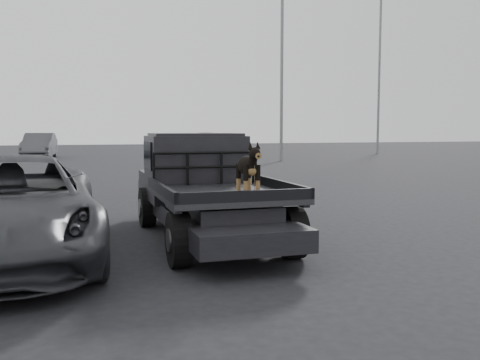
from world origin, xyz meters
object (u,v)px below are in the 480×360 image
object	(u,v)px
flatbed_ute	(208,212)
dog	(248,170)
parked_suv	(8,209)
floodlight_far	(380,39)
distant_car_b	(210,143)
floodlight_mid	(282,23)
distant_car_a	(39,146)

from	to	relation	value
flatbed_ute	dog	world-z (taller)	dog
flatbed_ute	parked_suv	xyz separation A→B (m)	(-3.07, -0.60, 0.29)
dog	floodlight_far	xyz separation A→B (m)	(20.29, 29.16, 7.46)
distant_car_b	parked_suv	bearing A→B (deg)	-124.89
floodlight_mid	floodlight_far	bearing A→B (deg)	33.82
distant_car_a	distant_car_b	xyz separation A→B (m)	(12.35, 4.19, -0.01)
flatbed_ute	distant_car_b	size ratio (longest dim) A/B	0.98
flatbed_ute	distant_car_a	bearing A→B (deg)	98.49
distant_car_a	flatbed_ute	bearing A→B (deg)	-76.79
dog	floodlight_mid	world-z (taller)	floodlight_mid
distant_car_b	distant_car_a	bearing A→B (deg)	-177.13
dog	floodlight_mid	size ratio (longest dim) A/B	0.05
parked_suv	distant_car_a	bearing A→B (deg)	90.88
flatbed_ute	floodlight_mid	xyz separation A→B (m)	(9.51, 20.33, 7.44)
flatbed_ute	distant_car_b	xyz separation A→B (m)	(8.19, 32.10, 0.34)
distant_car_a	floodlight_far	world-z (taller)	floodlight_far
parked_suv	distant_car_a	size ratio (longest dim) A/B	1.09
flatbed_ute	distant_car_b	bearing A→B (deg)	75.69
flatbed_ute	parked_suv	world-z (taller)	parked_suv
distant_car_b	dog	bearing A→B (deg)	-119.21
flatbed_ute	distant_car_a	size ratio (longest dim) A/B	1.09
distant_car_a	dog	bearing A→B (deg)	-76.74
distant_car_a	floodlight_far	distance (m)	25.94
dog	parked_suv	bearing A→B (deg)	165.72
dog	distant_car_a	world-z (taller)	dog
flatbed_ute	distant_car_b	distance (m)	33.13
parked_suv	distant_car_a	world-z (taller)	distant_car_a
parked_suv	floodlight_far	distance (m)	37.72
distant_car_b	floodlight_far	distance (m)	15.32
distant_car_a	distant_car_b	distance (m)	13.05
distant_car_a	floodlight_mid	xyz separation A→B (m)	(13.67, -7.57, 7.09)
parked_suv	distant_car_a	xyz separation A→B (m)	(-1.09, 28.50, 0.06)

